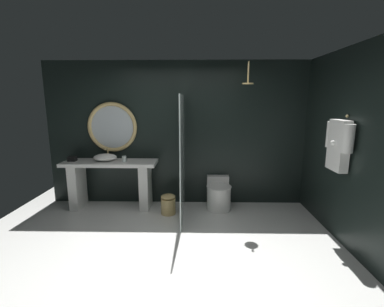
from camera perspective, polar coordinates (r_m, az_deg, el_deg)
ground_plane at (r=3.55m, az=-4.94°, el=-21.27°), size 5.76×5.76×0.00m
back_wall_panel at (r=4.93m, az=-2.87°, el=4.16°), size 4.80×0.10×2.60m
side_wall_right at (r=4.28m, az=29.07°, el=1.68°), size 0.10×2.47×2.60m
vanity_counter at (r=5.00m, az=-16.91°, el=-5.23°), size 1.64×0.51×0.86m
vessel_sink at (r=4.95m, az=-18.07°, el=-0.78°), size 0.41×0.33×0.21m
tumbler_cup at (r=4.79m, az=-14.30°, el=-1.12°), size 0.08×0.08×0.10m
tissue_box at (r=5.16m, az=-24.23°, el=-1.04°), size 0.13×0.11×0.08m
round_wall_mirror at (r=5.05m, az=-16.68°, el=5.41°), size 0.90×0.07×0.90m
shower_glass_panel at (r=4.32m, az=-2.06°, el=-0.89°), size 0.02×1.23×2.00m
rain_shower_head at (r=4.38m, az=11.87°, el=14.92°), size 0.18×0.18×0.34m
hanging_bathrobe at (r=4.01m, az=28.87°, el=2.02°), size 0.20×0.56×0.74m
toilet at (r=4.85m, az=5.69°, el=-8.72°), size 0.44×0.62×0.54m
waste_bin at (r=4.65m, az=-5.11°, el=-10.69°), size 0.25×0.25×0.34m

